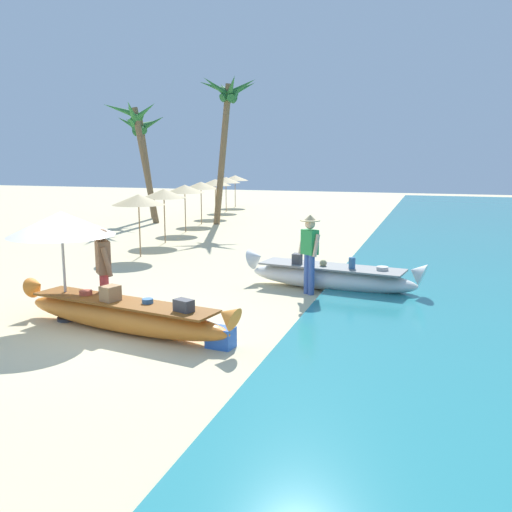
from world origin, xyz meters
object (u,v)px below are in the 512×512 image
(palm_tree_tall_inland, at_px, (227,106))
(palm_tree_leaning_seaward, at_px, (142,136))
(boat_orange_foreground, at_px, (123,315))
(cooler_box, at_px, (221,337))
(boat_white_midground, at_px, (331,277))
(patio_umbrella_large, at_px, (61,224))
(person_tourist_customer, at_px, (104,269))
(person_vendor_hatted, at_px, (310,248))
(palm_tree_mid_cluster, at_px, (137,128))

(palm_tree_tall_inland, bearing_deg, palm_tree_leaning_seaward, 165.47)
(boat_orange_foreground, distance_m, palm_tree_tall_inland, 16.32)
(palm_tree_leaning_seaward, height_order, cooler_box, palm_tree_leaning_seaward)
(boat_white_midground, relative_size, palm_tree_tall_inland, 0.67)
(patio_umbrella_large, bearing_deg, palm_tree_leaning_seaward, 114.46)
(cooler_box, bearing_deg, boat_orange_foreground, 179.62)
(boat_orange_foreground, bearing_deg, cooler_box, -7.36)
(boat_orange_foreground, relative_size, palm_tree_tall_inland, 0.72)
(person_tourist_customer, bearing_deg, person_vendor_hatted, 44.27)
(person_tourist_customer, bearing_deg, palm_tree_tall_inland, 101.94)
(palm_tree_tall_inland, bearing_deg, cooler_box, -69.60)
(palm_tree_tall_inland, distance_m, cooler_box, 17.14)
(person_tourist_customer, relative_size, patio_umbrella_large, 0.85)
(boat_white_midground, distance_m, palm_tree_leaning_seaward, 17.26)
(boat_white_midground, bearing_deg, palm_tree_tall_inland, 121.42)
(boat_orange_foreground, height_order, person_vendor_hatted, person_vendor_hatted)
(person_vendor_hatted, distance_m, cooler_box, 4.02)
(patio_umbrella_large, bearing_deg, palm_tree_tall_inland, 99.21)
(boat_white_midground, bearing_deg, person_tourist_customer, -134.48)
(boat_orange_foreground, distance_m, palm_tree_mid_cluster, 17.06)
(cooler_box, bearing_deg, boat_white_midground, 84.61)
(person_tourist_customer, relative_size, palm_tree_mid_cluster, 0.31)
(palm_tree_mid_cluster, bearing_deg, palm_tree_leaning_seaward, 113.42)
(palm_tree_mid_cluster, distance_m, cooler_box, 18.27)
(boat_orange_foreground, distance_m, boat_white_midground, 5.09)
(palm_tree_leaning_seaward, bearing_deg, palm_tree_mid_cluster, -66.58)
(boat_orange_foreground, xyz_separation_m, palm_tree_tall_inland, (-3.77, 15.11, 4.87))
(palm_tree_mid_cluster, height_order, cooler_box, palm_tree_mid_cluster)
(palm_tree_leaning_seaward, bearing_deg, boat_orange_foreground, -62.02)
(boat_white_midground, relative_size, palm_tree_leaning_seaward, 0.85)
(boat_white_midground, xyz_separation_m, palm_tree_leaning_seaward, (-11.61, 12.21, 3.71))
(person_vendor_hatted, height_order, cooler_box, person_vendor_hatted)
(person_vendor_hatted, distance_m, patio_umbrella_large, 5.20)
(person_vendor_hatted, relative_size, palm_tree_mid_cluster, 0.32)
(person_vendor_hatted, height_order, palm_tree_tall_inland, palm_tree_tall_inland)
(person_tourist_customer, xyz_separation_m, palm_tree_mid_cluster, (-7.23, 14.06, 3.31))
(person_vendor_hatted, bearing_deg, patio_umbrella_large, -138.97)
(boat_orange_foreground, relative_size, person_tourist_customer, 2.70)
(person_vendor_hatted, xyz_separation_m, palm_tree_mid_cluster, (-10.43, 10.94, 3.26))
(patio_umbrella_large, xyz_separation_m, palm_tree_mid_cluster, (-6.55, 14.32, 2.48))
(boat_white_midground, distance_m, palm_tree_tall_inland, 13.71)
(person_tourist_customer, relative_size, palm_tree_leaning_seaward, 0.34)
(person_vendor_hatted, relative_size, person_tourist_customer, 1.03)
(person_tourist_customer, bearing_deg, palm_tree_leaning_seaward, 116.80)
(palm_tree_tall_inland, distance_m, palm_tree_mid_cluster, 4.27)
(boat_white_midground, xyz_separation_m, palm_tree_mid_cluster, (-10.83, 10.40, 3.98))
(person_tourist_customer, xyz_separation_m, patio_umbrella_large, (-0.68, -0.26, 0.83))
(patio_umbrella_large, relative_size, palm_tree_leaning_seaward, 0.40)
(boat_orange_foreground, height_order, boat_white_midground, boat_white_midground)
(palm_tree_tall_inland, xyz_separation_m, palm_tree_leaning_seaward, (-4.93, 1.28, -1.16))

